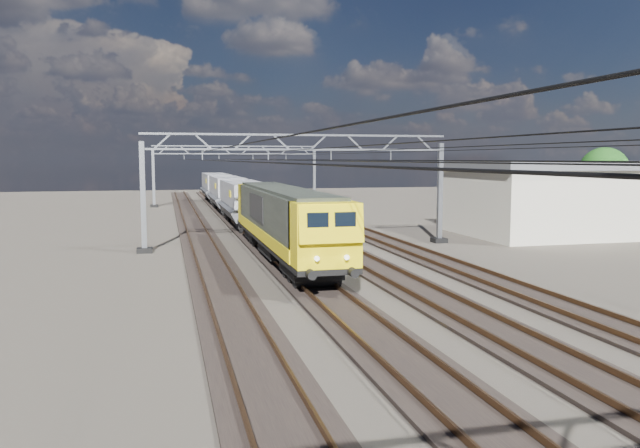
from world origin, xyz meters
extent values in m
plane|color=black|center=(0.00, 0.00, 0.00)|extent=(160.00, 160.00, 0.00)
cube|color=black|center=(-6.00, 0.00, 0.06)|extent=(2.60, 140.00, 0.12)
cube|color=brown|center=(-6.72, 0.00, 0.22)|extent=(0.08, 140.00, 0.16)
cube|color=brown|center=(-5.28, 0.00, 0.22)|extent=(0.08, 140.00, 0.16)
cube|color=black|center=(-2.00, 0.00, 0.06)|extent=(2.60, 140.00, 0.12)
cube|color=brown|center=(-2.72, 0.00, 0.22)|extent=(0.08, 140.00, 0.16)
cube|color=brown|center=(-1.28, 0.00, 0.22)|extent=(0.08, 140.00, 0.16)
cube|color=black|center=(2.00, 0.00, 0.06)|extent=(2.60, 140.00, 0.12)
cube|color=brown|center=(1.28, 0.00, 0.22)|extent=(0.08, 140.00, 0.16)
cube|color=brown|center=(2.72, 0.00, 0.22)|extent=(0.08, 140.00, 0.16)
cube|color=black|center=(6.00, 0.00, 0.06)|extent=(2.60, 140.00, 0.12)
cube|color=brown|center=(5.28, 0.00, 0.22)|extent=(0.08, 140.00, 0.16)
cube|color=brown|center=(6.72, 0.00, 0.22)|extent=(0.08, 140.00, 0.16)
cube|color=#90969D|center=(-9.50, 4.00, 3.30)|extent=(0.30, 0.30, 6.60)
cube|color=#90969D|center=(9.50, 4.00, 3.30)|extent=(0.30, 0.30, 6.60)
cube|color=black|center=(-9.50, 4.00, 0.15)|extent=(0.90, 0.90, 0.30)
cube|color=black|center=(9.50, 4.00, 0.15)|extent=(0.90, 0.90, 0.30)
cube|color=#90969D|center=(0.00, 4.00, 7.05)|extent=(19.30, 0.18, 0.12)
cube|color=#90969D|center=(0.00, 4.00, 6.15)|extent=(19.30, 0.18, 0.12)
cube|color=#90969D|center=(-8.31, 4.00, 6.60)|extent=(1.03, 0.10, 0.94)
cube|color=#90969D|center=(-5.94, 4.00, 6.60)|extent=(1.03, 0.10, 0.94)
cube|color=#90969D|center=(-3.56, 4.00, 6.60)|extent=(1.03, 0.10, 0.94)
cube|color=#90969D|center=(-1.19, 4.00, 6.60)|extent=(1.03, 0.10, 0.94)
cube|color=#90969D|center=(1.19, 4.00, 6.60)|extent=(1.03, 0.10, 0.94)
cube|color=#90969D|center=(3.56, 4.00, 6.60)|extent=(1.03, 0.10, 0.94)
cube|color=#90969D|center=(5.94, 4.00, 6.60)|extent=(1.03, 0.10, 0.94)
cube|color=#90969D|center=(8.31, 4.00, 6.60)|extent=(1.03, 0.10, 0.94)
cube|color=#90969D|center=(-6.00, 4.00, 5.82)|extent=(0.06, 0.06, 0.65)
cube|color=#90969D|center=(-2.00, 4.00, 5.82)|extent=(0.06, 0.06, 0.65)
cube|color=#90969D|center=(2.00, 4.00, 5.82)|extent=(0.06, 0.06, 0.65)
cube|color=#90969D|center=(6.00, 4.00, 5.82)|extent=(0.06, 0.06, 0.65)
cube|color=#90969D|center=(-9.50, 40.00, 3.30)|extent=(0.30, 0.30, 6.60)
cube|color=#90969D|center=(9.50, 40.00, 3.30)|extent=(0.30, 0.30, 6.60)
cube|color=black|center=(-9.50, 40.00, 0.15)|extent=(0.90, 0.90, 0.30)
cube|color=black|center=(9.50, 40.00, 0.15)|extent=(0.90, 0.90, 0.30)
cube|color=#90969D|center=(0.00, 40.00, 7.05)|extent=(19.30, 0.18, 0.12)
cube|color=#90969D|center=(0.00, 40.00, 6.15)|extent=(19.30, 0.18, 0.12)
cube|color=#90969D|center=(-8.31, 40.00, 6.60)|extent=(1.03, 0.10, 0.94)
cube|color=#90969D|center=(-5.94, 40.00, 6.60)|extent=(1.03, 0.10, 0.94)
cube|color=#90969D|center=(-3.56, 40.00, 6.60)|extent=(1.03, 0.10, 0.94)
cube|color=#90969D|center=(-1.19, 40.00, 6.60)|extent=(1.03, 0.10, 0.94)
cube|color=#90969D|center=(1.19, 40.00, 6.60)|extent=(1.03, 0.10, 0.94)
cube|color=#90969D|center=(3.56, 40.00, 6.60)|extent=(1.03, 0.10, 0.94)
cube|color=#90969D|center=(5.94, 40.00, 6.60)|extent=(1.03, 0.10, 0.94)
cube|color=#90969D|center=(8.31, 40.00, 6.60)|extent=(1.03, 0.10, 0.94)
cube|color=#90969D|center=(-6.00, 40.00, 5.82)|extent=(0.06, 0.06, 0.65)
cube|color=#90969D|center=(-2.00, 40.00, 5.82)|extent=(0.06, 0.06, 0.65)
cube|color=#90969D|center=(2.00, 40.00, 5.82)|extent=(0.06, 0.06, 0.65)
cube|color=#90969D|center=(6.00, 40.00, 5.82)|extent=(0.06, 0.06, 0.65)
cylinder|color=black|center=(-6.00, 8.00, 5.50)|extent=(0.03, 140.00, 0.03)
cylinder|color=black|center=(-6.00, 8.00, 6.00)|extent=(0.03, 140.00, 0.03)
cylinder|color=black|center=(-2.00, 8.00, 5.50)|extent=(0.03, 140.00, 0.03)
cylinder|color=black|center=(-2.00, 8.00, 6.00)|extent=(0.03, 140.00, 0.03)
cylinder|color=black|center=(2.00, 8.00, 5.50)|extent=(0.03, 140.00, 0.03)
cylinder|color=black|center=(2.00, 8.00, 6.00)|extent=(0.03, 140.00, 0.03)
cylinder|color=black|center=(6.00, 8.00, 5.50)|extent=(0.03, 140.00, 0.03)
cylinder|color=black|center=(6.00, 8.00, 6.00)|extent=(0.03, 140.00, 0.03)
cube|color=black|center=(-2.00, -7.42, 0.75)|extent=(2.20, 3.60, 0.60)
cube|color=black|center=(-2.00, 5.58, 0.75)|extent=(2.20, 3.60, 0.60)
cube|color=black|center=(-2.00, -0.92, 1.13)|extent=(2.65, 20.00, 0.25)
cube|color=black|center=(-2.00, -0.92, 0.75)|extent=(2.20, 4.50, 0.75)
cube|color=#262B24|center=(-2.00, -0.92, 2.55)|extent=(2.65, 17.00, 2.60)
cube|color=yellow|center=(-3.34, -0.92, 1.55)|extent=(0.04, 17.00, 0.60)
cube|color=yellow|center=(-0.66, -0.92, 1.55)|extent=(0.04, 17.00, 0.60)
cube|color=black|center=(-3.35, 0.08, 2.90)|extent=(0.05, 5.00, 1.40)
cube|color=black|center=(-0.65, 0.08, 2.90)|extent=(0.05, 5.00, 1.40)
cube|color=#262B24|center=(-2.00, -0.92, 3.92)|extent=(2.25, 18.00, 0.15)
cube|color=yellow|center=(-2.00, -10.02, 2.55)|extent=(2.65, 1.80, 2.60)
cube|color=yellow|center=(-2.00, -10.97, 3.05)|extent=(2.60, 0.46, 1.52)
cube|color=black|center=(-2.55, -11.07, 3.15)|extent=(0.85, 0.08, 0.75)
cube|color=black|center=(-1.45, -11.07, 3.15)|extent=(0.85, 0.08, 0.75)
cylinder|color=black|center=(-2.85, -11.22, 1.15)|extent=(0.36, 0.50, 0.36)
cylinder|color=black|center=(-1.15, -11.22, 1.15)|extent=(0.36, 0.50, 0.36)
cylinder|color=white|center=(-2.60, -11.12, 1.75)|extent=(0.20, 0.08, 0.20)
cylinder|color=white|center=(-1.40, -11.12, 1.75)|extent=(0.20, 0.08, 0.20)
cube|color=yellow|center=(-2.00, 8.18, 2.55)|extent=(2.65, 1.80, 2.60)
cube|color=yellow|center=(-2.00, 9.13, 3.05)|extent=(2.60, 0.46, 1.52)
cube|color=black|center=(-2.55, 9.23, 3.15)|extent=(0.85, 0.08, 0.75)
cube|color=black|center=(-1.45, 9.23, 3.15)|extent=(0.85, 0.08, 0.75)
cylinder|color=black|center=(-2.85, 9.38, 1.15)|extent=(0.36, 0.50, 0.36)
cylinder|color=black|center=(-1.15, 9.38, 1.15)|extent=(0.36, 0.50, 0.36)
cylinder|color=white|center=(-2.60, 9.28, 1.75)|extent=(0.20, 0.08, 0.20)
cylinder|color=white|center=(-1.40, 9.28, 1.75)|extent=(0.20, 0.08, 0.20)
cube|color=black|center=(-2.00, 12.28, 0.72)|extent=(2.20, 2.60, 0.55)
cube|color=black|center=(-2.00, 21.28, 0.72)|extent=(2.20, 2.60, 0.55)
cube|color=black|center=(-2.00, 16.78, 1.08)|extent=(2.40, 13.00, 0.20)
cube|color=gray|center=(-2.00, 16.78, 2.80)|extent=(2.80, 12.00, 1.80)
cube|color=#4F5358|center=(-2.95, 16.78, 1.55)|extent=(1.48, 12.00, 1.36)
cube|color=#4F5358|center=(-1.05, 16.78, 1.55)|extent=(1.48, 12.00, 1.36)
cube|color=yellow|center=(-3.42, 13.78, 2.90)|extent=(0.04, 1.20, 0.50)
cube|color=black|center=(-2.00, 26.48, 0.72)|extent=(2.20, 2.60, 0.55)
cube|color=black|center=(-2.00, 35.48, 0.72)|extent=(2.20, 2.60, 0.55)
cube|color=black|center=(-2.00, 30.98, 1.08)|extent=(2.40, 13.00, 0.20)
cube|color=gray|center=(-2.00, 30.98, 2.80)|extent=(2.80, 12.00, 1.80)
cube|color=#4F5358|center=(-2.95, 30.98, 1.55)|extent=(1.48, 12.00, 1.36)
cube|color=#4F5358|center=(-1.05, 30.98, 1.55)|extent=(1.48, 12.00, 1.36)
cube|color=yellow|center=(-3.42, 27.98, 2.90)|extent=(0.04, 1.20, 0.50)
cube|color=black|center=(-2.00, 40.68, 0.72)|extent=(2.20, 2.60, 0.55)
cube|color=black|center=(-2.00, 49.68, 0.72)|extent=(2.20, 2.60, 0.55)
cube|color=black|center=(-2.00, 45.18, 1.08)|extent=(2.40, 13.00, 0.20)
cube|color=gray|center=(-2.00, 45.18, 2.80)|extent=(2.80, 12.00, 1.80)
cube|color=#4F5358|center=(-2.95, 45.18, 1.55)|extent=(1.48, 12.00, 1.36)
cube|color=#4F5358|center=(-1.05, 45.18, 1.55)|extent=(1.48, 12.00, 1.36)
cube|color=yellow|center=(-3.42, 42.18, 2.90)|extent=(0.04, 1.20, 0.50)
cube|color=beige|center=(22.00, 6.00, 2.40)|extent=(18.00, 10.00, 4.80)
cube|color=slate|center=(22.00, 6.00, 5.10)|extent=(18.60, 10.60, 0.60)
cylinder|color=#382519|center=(30.00, 14.00, 1.57)|extent=(0.70, 0.70, 3.15)
sphere|color=#143D10|center=(30.00, 14.00, 4.41)|extent=(4.41, 4.41, 4.41)
sphere|color=#143D10|center=(31.20, 13.20, 3.78)|extent=(3.15, 3.15, 3.15)
camera|label=1|loc=(-8.21, -34.20, 5.59)|focal=35.00mm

